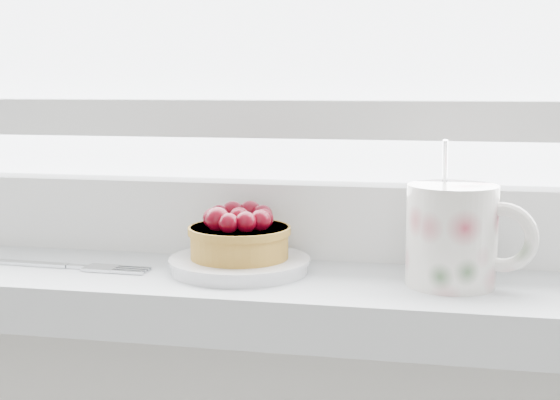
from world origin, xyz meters
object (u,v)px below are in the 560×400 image
(saucer, at_px, (240,264))
(fork, at_px, (52,265))
(raspberry_tart, at_px, (239,235))
(floral_mug, at_px, (455,233))

(saucer, distance_m, fork, 0.17)
(raspberry_tart, bearing_deg, floral_mug, -3.57)
(fork, bearing_deg, raspberry_tart, 6.29)
(raspberry_tart, distance_m, fork, 0.17)
(saucer, relative_size, raspberry_tart, 1.38)
(floral_mug, bearing_deg, raspberry_tart, 176.43)
(saucer, height_order, floral_mug, floral_mug)
(fork, bearing_deg, floral_mug, 1.17)
(saucer, distance_m, floral_mug, 0.19)
(saucer, relative_size, fork, 0.68)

